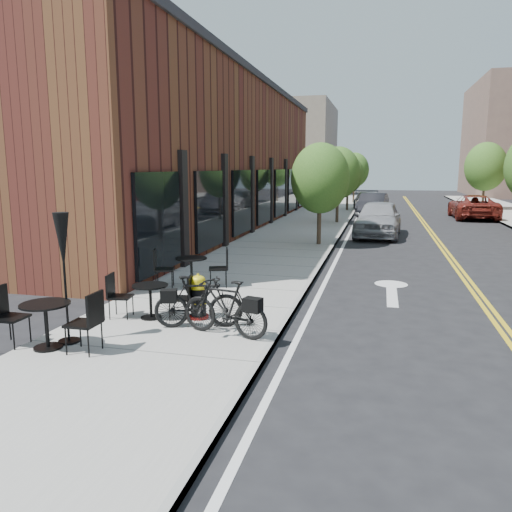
% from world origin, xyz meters
% --- Properties ---
extents(ground, '(120.00, 120.00, 0.00)m').
position_xyz_m(ground, '(0.00, 0.00, 0.00)').
color(ground, black).
rests_on(ground, ground).
extents(sidewalk_near, '(4.00, 70.00, 0.12)m').
position_xyz_m(sidewalk_near, '(-2.00, 10.00, 0.06)').
color(sidewalk_near, '#9E9B93').
rests_on(sidewalk_near, ground).
extents(building_near, '(5.00, 28.00, 7.00)m').
position_xyz_m(building_near, '(-6.50, 14.00, 3.50)').
color(building_near, '#4F2019').
rests_on(building_near, ground).
extents(bg_building_left, '(8.00, 14.00, 10.00)m').
position_xyz_m(bg_building_left, '(-8.00, 48.00, 5.00)').
color(bg_building_left, '#726656').
rests_on(bg_building_left, ground).
extents(tree_near_a, '(2.20, 2.20, 3.81)m').
position_xyz_m(tree_near_a, '(-0.60, 9.00, 2.60)').
color(tree_near_a, '#382B1E').
rests_on(tree_near_a, sidewalk_near).
extents(tree_near_b, '(2.30, 2.30, 3.98)m').
position_xyz_m(tree_near_b, '(-0.60, 17.00, 2.71)').
color(tree_near_b, '#382B1E').
rests_on(tree_near_b, sidewalk_near).
extents(tree_near_c, '(2.10, 2.10, 3.67)m').
position_xyz_m(tree_near_c, '(-0.60, 25.00, 2.53)').
color(tree_near_c, '#382B1E').
rests_on(tree_near_c, sidewalk_near).
extents(tree_near_d, '(2.40, 2.40, 4.11)m').
position_xyz_m(tree_near_d, '(-0.60, 33.00, 2.79)').
color(tree_near_d, '#382B1E').
rests_on(tree_near_d, sidewalk_near).
extents(tree_far_c, '(2.80, 2.80, 4.62)m').
position_xyz_m(tree_far_c, '(8.60, 28.00, 3.06)').
color(tree_far_c, '#382B1E').
rests_on(tree_far_c, sidewalk_far).
extents(fire_hydrant, '(0.43, 0.43, 0.88)m').
position_xyz_m(fire_hydrant, '(-1.70, -1.11, 0.54)').
color(fire_hydrant, maroon).
rests_on(fire_hydrant, sidewalk_near).
extents(bicycle_left, '(1.73, 0.84, 1.00)m').
position_xyz_m(bicycle_left, '(-0.90, -1.96, 0.62)').
color(bicycle_left, black).
rests_on(bicycle_left, sidewalk_near).
extents(bicycle_right, '(1.68, 0.90, 0.97)m').
position_xyz_m(bicycle_right, '(-1.49, -1.66, 0.61)').
color(bicycle_right, black).
rests_on(bicycle_right, sidewalk_near).
extents(bistro_set_a, '(1.81, 0.79, 0.98)m').
position_xyz_m(bistro_set_a, '(-3.50, -3.26, 0.61)').
color(bistro_set_a, black).
rests_on(bistro_set_a, sidewalk_near).
extents(bistro_set_b, '(1.63, 0.79, 0.86)m').
position_xyz_m(bistro_set_b, '(-2.60, -1.34, 0.55)').
color(bistro_set_b, black).
rests_on(bistro_set_b, sidewalk_near).
extents(bistro_set_c, '(1.80, 0.99, 0.95)m').
position_xyz_m(bistro_set_c, '(-2.77, 1.25, 0.60)').
color(bistro_set_c, black).
rests_on(bistro_set_c, sidewalk_near).
extents(patio_umbrella, '(0.35, 0.35, 2.18)m').
position_xyz_m(patio_umbrella, '(-3.34, -2.92, 1.68)').
color(patio_umbrella, black).
rests_on(patio_umbrella, sidewalk_near).
extents(parked_car_a, '(2.18, 4.79, 1.59)m').
position_xyz_m(parked_car_a, '(1.56, 12.62, 0.80)').
color(parked_car_a, '#95979D').
rests_on(parked_car_a, ground).
extents(parked_car_b, '(2.00, 4.51, 1.44)m').
position_xyz_m(parked_car_b, '(1.17, 21.97, 0.72)').
color(parked_car_b, black).
rests_on(parked_car_b, ground).
extents(parked_car_c, '(2.38, 4.75, 1.33)m').
position_xyz_m(parked_car_c, '(0.80, 25.38, 0.66)').
color(parked_car_c, '#9E9EA2').
rests_on(parked_car_c, ground).
extents(parked_car_far, '(2.39, 5.13, 1.42)m').
position_xyz_m(parked_car_far, '(6.97, 21.91, 0.71)').
color(parked_car_far, maroon).
rests_on(parked_car_far, ground).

